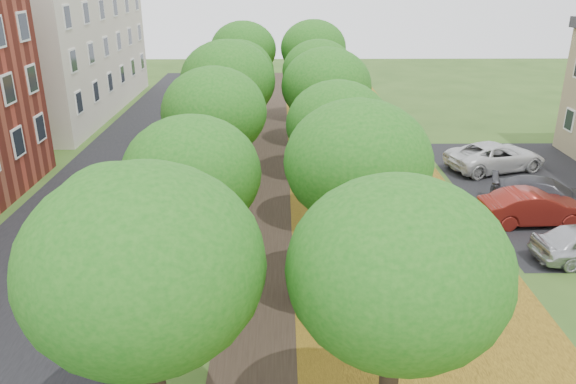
{
  "coord_description": "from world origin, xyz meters",
  "views": [
    {
      "loc": [
        0.41,
        -9.32,
        9.99
      ],
      "look_at": [
        0.63,
        9.63,
        2.5
      ],
      "focal_mm": 35.0,
      "sensor_mm": 36.0,
      "label": 1
    }
  ],
  "objects_px": {
    "car_red": "(534,208)",
    "car_white": "(496,156)",
    "bench": "(303,289)",
    "car_grey": "(545,194)"
  },
  "relations": [
    {
      "from": "car_red",
      "to": "car_white",
      "type": "bearing_deg",
      "value": -10.45
    },
    {
      "from": "bench",
      "to": "car_grey",
      "type": "relative_size",
      "value": 0.36
    },
    {
      "from": "car_red",
      "to": "car_grey",
      "type": "xyz_separation_m",
      "value": [
        1.21,
        1.64,
        -0.05
      ]
    },
    {
      "from": "bench",
      "to": "car_white",
      "type": "distance_m",
      "value": 16.68
    },
    {
      "from": "car_grey",
      "to": "car_red",
      "type": "bearing_deg",
      "value": 162.76
    },
    {
      "from": "car_white",
      "to": "car_grey",
      "type": "bearing_deg",
      "value": 166.16
    },
    {
      "from": "car_white",
      "to": "bench",
      "type": "bearing_deg",
      "value": 121.94
    },
    {
      "from": "car_grey",
      "to": "car_white",
      "type": "height_order",
      "value": "car_white"
    },
    {
      "from": "car_red",
      "to": "car_white",
      "type": "height_order",
      "value": "car_white"
    },
    {
      "from": "bench",
      "to": "car_white",
      "type": "bearing_deg",
      "value": -48.41
    }
  ]
}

